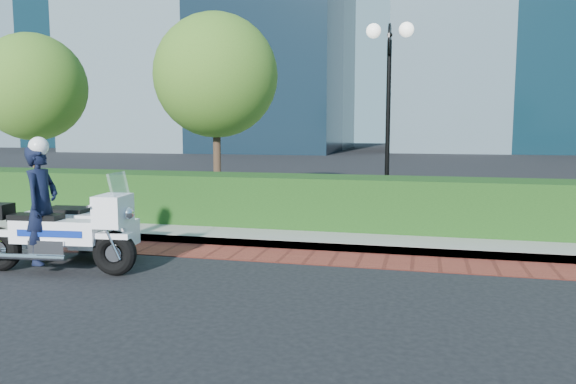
% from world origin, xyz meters
% --- Properties ---
extents(ground, '(120.00, 120.00, 0.00)m').
position_xyz_m(ground, '(0.00, 0.00, 0.00)').
color(ground, black).
rests_on(ground, ground).
extents(brick_strip, '(60.00, 1.00, 0.01)m').
position_xyz_m(brick_strip, '(0.00, 1.50, 0.01)').
color(brick_strip, maroon).
rests_on(brick_strip, ground).
extents(sidewalk, '(60.00, 8.00, 0.15)m').
position_xyz_m(sidewalk, '(0.00, 6.00, 0.07)').
color(sidewalk, gray).
rests_on(sidewalk, ground).
extents(hedge_main, '(18.00, 1.20, 1.00)m').
position_xyz_m(hedge_main, '(0.00, 3.60, 0.65)').
color(hedge_main, black).
rests_on(hedge_main, sidewalk).
extents(lamppost, '(1.02, 0.70, 4.21)m').
position_xyz_m(lamppost, '(1.00, 5.20, 2.96)').
color(lamppost, black).
rests_on(lamppost, sidewalk).
extents(tree_a, '(3.00, 3.00, 4.58)m').
position_xyz_m(tree_a, '(-9.00, 6.50, 3.22)').
color(tree_a, '#332319').
rests_on(tree_a, sidewalk).
extents(tree_b, '(3.20, 3.20, 4.89)m').
position_xyz_m(tree_b, '(-3.50, 6.50, 3.43)').
color(tree_b, '#332319').
rests_on(tree_b, sidewalk).
extents(police_motorcycle, '(2.48, 1.76, 2.00)m').
position_xyz_m(police_motorcycle, '(-3.54, -0.00, 0.69)').
color(police_motorcycle, black).
rests_on(police_motorcycle, ground).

